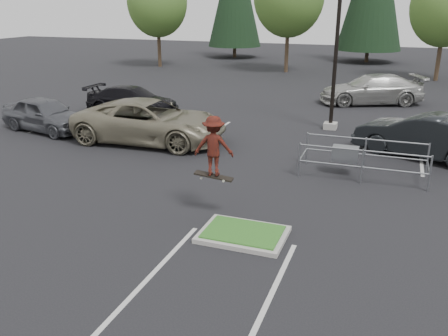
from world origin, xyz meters
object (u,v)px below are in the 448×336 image
(car_l_grey, at_px, (45,114))
(car_r_charc, at_px, (424,136))
(light_pole, at_px, (338,30))
(decid_c, at_px, (446,9))
(decid_a, at_px, (157,4))
(car_far_silver, at_px, (373,89))
(cart_corral, at_px, (350,154))
(car_l_black, at_px, (133,101))
(skateboarder, at_px, (214,146))
(car_l_tan, at_px, (150,121))

(car_l_grey, height_order, car_r_charc, car_r_charc)
(light_pole, relative_size, car_l_grey, 2.18)
(light_pole, relative_size, decid_c, 1.21)
(light_pole, distance_m, car_l_grey, 14.02)
(decid_a, bearing_deg, car_far_silver, -29.22)
(car_r_charc, height_order, car_far_silver, car_far_silver)
(decid_a, distance_m, cart_corral, 31.86)
(car_l_black, bearing_deg, skateboarder, -139.76)
(light_pole, bearing_deg, decid_a, 135.75)
(car_l_tan, distance_m, car_l_grey, 5.55)
(decid_a, height_order, decid_c, decid_a)
(light_pole, distance_m, decid_a, 25.86)
(car_far_silver, bearing_deg, car_r_charc, -7.95)
(skateboarder, bearing_deg, car_r_charc, -137.36)
(decid_c, height_order, car_r_charc, decid_c)
(light_pole, xyz_separation_m, cart_corral, (1.52, -6.27, -3.80))
(car_l_grey, xyz_separation_m, car_far_silver, (14.02, 11.86, 0.08))
(decid_a, xyz_separation_m, car_l_grey, (5.97, -23.03, -4.79))
(car_l_grey, bearing_deg, skateboarder, -107.17)
(light_pole, xyz_separation_m, car_r_charc, (4.00, -3.20, -3.70))
(car_far_silver, bearing_deg, car_l_tan, -57.61)
(light_pole, height_order, skateboarder, light_pole)
(car_l_tan, relative_size, car_r_charc, 1.26)
(skateboarder, relative_size, car_l_grey, 0.39)
(skateboarder, xyz_separation_m, car_l_tan, (-5.30, 6.00, -1.13))
(car_l_grey, relative_size, car_far_silver, 0.78)
(skateboarder, distance_m, car_far_silver, 18.18)
(skateboarder, bearing_deg, decid_a, -71.14)
(skateboarder, xyz_separation_m, car_l_black, (-8.80, 10.50, -1.29))
(decid_a, bearing_deg, car_r_charc, -43.33)
(car_l_tan, xyz_separation_m, car_l_black, (-3.50, 4.50, -0.17))
(light_pole, xyz_separation_m, car_far_silver, (1.47, 6.86, -3.69))
(decid_a, relative_size, car_l_grey, 1.92)
(decid_a, height_order, car_l_black, decid_a)
(skateboarder, xyz_separation_m, car_r_charc, (5.70, 7.80, -1.18))
(decid_c, distance_m, car_l_tan, 26.39)
(car_l_black, height_order, car_l_grey, car_l_grey)
(light_pole, distance_m, car_l_black, 11.18)
(skateboarder, bearing_deg, cart_corral, -135.45)
(car_l_black, relative_size, car_r_charc, 0.99)
(decid_c, bearing_deg, car_l_black, -131.10)
(decid_a, distance_m, decid_c, 24.00)
(car_l_black, relative_size, car_far_silver, 0.86)
(car_r_charc, distance_m, car_far_silver, 10.37)
(decid_a, height_order, car_l_grey, decid_a)
(decid_a, height_order, car_far_silver, decid_a)
(decid_a, bearing_deg, car_l_tan, -63.45)
(skateboarder, distance_m, car_r_charc, 9.73)
(light_pole, xyz_separation_m, car_l_black, (-10.50, -0.50, -3.81))
(decid_c, xyz_separation_m, car_l_black, (-15.99, -18.33, -4.51))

